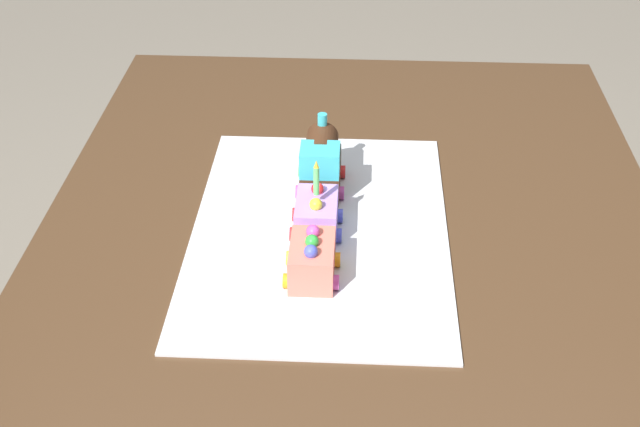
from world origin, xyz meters
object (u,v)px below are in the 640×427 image
at_px(dining_table, 352,295).
at_px(birthday_candle, 316,178).
at_px(cake_car_flatbed_coral, 312,260).
at_px(cake_car_hopper_lavender, 317,215).
at_px(cake_locomotive, 321,164).

xyz_separation_m(dining_table, birthday_candle, (-0.01, -0.06, 0.21)).
bearing_deg(cake_car_flatbed_coral, cake_car_hopper_lavender, 180.00).
bearing_deg(cake_car_flatbed_coral, cake_locomotive, 180.00).
bearing_deg(birthday_candle, cake_locomotive, -180.00).
bearing_deg(dining_table, birthday_candle, -103.48).
bearing_deg(cake_locomotive, birthday_candle, 0.00).
bearing_deg(cake_car_hopper_lavender, birthday_candle, 0.00).
xyz_separation_m(cake_car_hopper_lavender, birthday_candle, (0.01, 0.00, 0.07)).
xyz_separation_m(dining_table, cake_locomotive, (-0.15, -0.06, 0.16)).
distance_m(dining_table, cake_car_hopper_lavender, 0.15).
relative_size(dining_table, birthday_candle, 23.86).
distance_m(cake_car_hopper_lavender, birthday_candle, 0.07).
bearing_deg(cake_car_hopper_lavender, cake_car_flatbed_coral, 0.00).
height_order(dining_table, cake_locomotive, cake_locomotive).
xyz_separation_m(dining_table, cake_car_hopper_lavender, (-0.02, -0.06, 0.14)).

